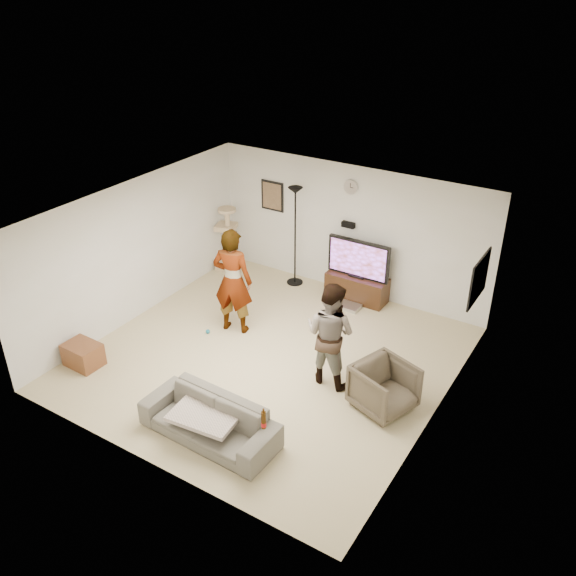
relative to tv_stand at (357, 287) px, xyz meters
The scene contains 24 objects.
floor 2.54m from the tv_stand, 97.62° to the right, with size 5.50×5.50×0.02m, color tan.
ceiling 3.40m from the tv_stand, 97.62° to the right, with size 5.50×5.50×0.02m, color white.
wall_back 1.09m from the tv_stand, 143.84° to the left, with size 5.50×0.04×2.50m, color silver.
wall_front 5.36m from the tv_stand, 93.65° to the right, with size 5.50×0.04×2.50m, color silver.
wall_left 4.10m from the tv_stand, 140.93° to the right, with size 0.04×5.50×2.50m, color silver.
wall_right 3.62m from the tv_stand, 46.05° to the right, with size 0.04×5.50×2.50m, color silver.
wall_clock 1.90m from the tv_stand, 147.33° to the left, with size 0.26×0.26×0.04m, color silver.
wall_speaker 1.20m from the tv_stand, 151.11° to the left, with size 0.25×0.10×0.10m, color black.
picture_back 2.46m from the tv_stand, behind, with size 0.42×0.03×0.52m, color brown.
picture_right 2.85m from the tv_stand, 20.70° to the right, with size 0.03×0.78×0.62m, color #D9C550.
tv_stand is the anchor object (origin of this frame).
console_box 0.45m from the tv_stand, 82.50° to the right, with size 0.40×0.30×0.07m, color silver.
tv 0.60m from the tv_stand, ahead, with size 1.21×0.08×0.72m, color black.
tv_screen 0.60m from the tv_stand, 90.00° to the right, with size 1.11×0.01×0.63m, color #AE5CF8.
floor_lamp 1.53m from the tv_stand, behind, with size 0.32×0.32×1.99m, color black.
cat_tree 2.91m from the tv_stand, behind, with size 0.44×0.44×1.36m, color tan.
person_left 2.57m from the tv_stand, 122.49° to the right, with size 0.69×0.45×1.89m, color gray.
person_right 2.67m from the tv_stand, 73.15° to the right, with size 0.81×0.63×1.66m, color navy.
sofa 4.46m from the tv_stand, 90.00° to the right, with size 1.93×0.75×0.56m, color #5A564D.
throw_blanket 4.46m from the tv_stand, 90.43° to the right, with size 0.90×0.70×0.06m, color beige.
beer_bottle 4.56m from the tv_stand, 78.74° to the right, with size 0.06×0.06×0.25m, color #391E04.
armchair 3.19m from the tv_stand, 56.93° to the right, with size 0.77×0.79×0.72m, color #453C2E.
side_table 5.02m from the tv_stand, 123.00° to the right, with size 0.57×0.43×0.38m, color brown.
toy_ball 2.96m from the tv_stand, 123.73° to the right, with size 0.08×0.08×0.08m, color #186780.
Camera 1 is at (4.55, -6.72, 5.73)m, focal length 37.87 mm.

